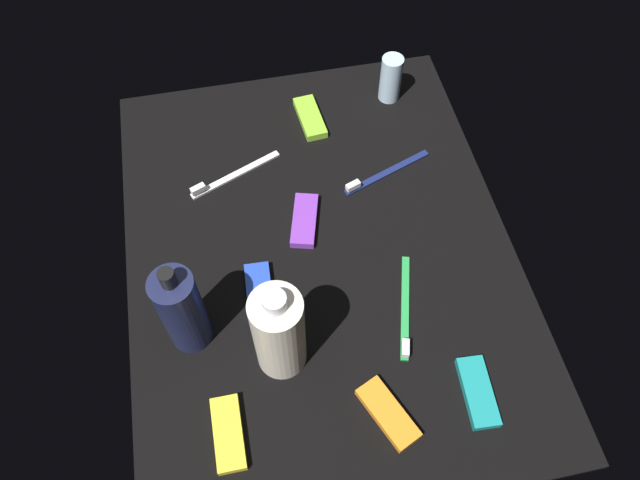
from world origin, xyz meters
TOP-DOWN VIEW (x-y plane):
  - ground_plane at (0.00, 0.00)cm, footprint 84.00×64.00cm
  - lotion_bottle at (-11.00, 22.32)cm, footprint 6.31×6.31cm
  - bodywash_bottle at (-17.29, 9.36)cm, footprint 7.38×7.38cm
  - deodorant_stick at (32.07, -20.44)cm, footprint 4.14×4.14cm
  - toothbrush_white at (18.01, 12.85)cm, footprint 8.05×17.07cm
  - toothbrush_green at (-14.22, -10.73)cm, footprint 17.60×6.26cm
  - toothbrush_navy at (13.01, -14.15)cm, footprint 7.36×17.30cm
  - snack_bar_lime at (28.93, -3.95)cm, footprint 10.72×4.92cm
  - snack_bar_yellow at (-27.34, 18.69)cm, footprint 10.41×4.04cm
  - snack_bar_blue at (-6.48, 11.18)cm, footprint 10.59×4.53cm
  - snack_bar_purple at (5.78, 1.54)cm, footprint 11.10×6.67cm
  - snack_bar_teal at (-28.69, -17.52)cm, footprint 10.64×4.68cm
  - snack_bar_orange at (-29.07, -3.94)cm, footprint 11.13×7.80cm

SIDE VIEW (x-z plane):
  - ground_plane at x=0.00cm, z-range -1.20..0.00cm
  - toothbrush_white at x=18.01cm, z-range -0.44..1.66cm
  - toothbrush_green at x=-14.22cm, z-range -0.44..1.66cm
  - toothbrush_navy at x=13.01cm, z-range -0.44..1.66cm
  - snack_bar_lime at x=28.93cm, z-range 0.00..1.50cm
  - snack_bar_yellow at x=-27.34cm, z-range 0.00..1.50cm
  - snack_bar_blue at x=-6.48cm, z-range 0.00..1.50cm
  - snack_bar_purple at x=5.78cm, z-range 0.00..1.50cm
  - snack_bar_teal at x=-28.69cm, z-range 0.00..1.50cm
  - snack_bar_orange at x=-29.07cm, z-range 0.00..1.50cm
  - deodorant_stick at x=32.07cm, z-range 0.00..9.56cm
  - lotion_bottle at x=-11.00cm, z-range -1.21..18.36cm
  - bodywash_bottle at x=-17.29cm, z-range -0.87..18.79cm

